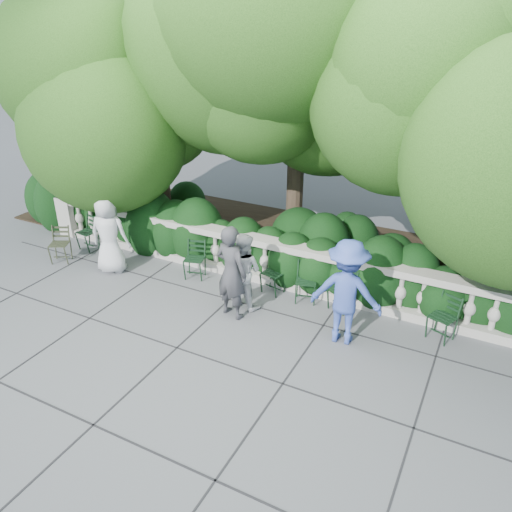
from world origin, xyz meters
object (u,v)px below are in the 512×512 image
at_px(chair_weathered, 60,264).
at_px(chair_c, 269,295).
at_px(person_older_blue, 346,292).
at_px(chair_b, 194,281).
at_px(chair_e, 335,312).
at_px(chair_f, 434,342).
at_px(person_businessman, 109,234).
at_px(chair_a, 85,251).
at_px(chair_d, 305,305).
at_px(person_casual_man, 244,271).
at_px(person_woman_grey, 231,272).

bearing_deg(chair_weathered, chair_c, -15.60).
bearing_deg(person_older_blue, chair_b, -14.67).
xyz_separation_m(chair_e, chair_f, (1.86, -0.12, 0.00)).
bearing_deg(chair_e, person_businessman, -153.54).
relative_size(chair_a, chair_e, 1.00).
xyz_separation_m(chair_b, person_older_blue, (3.51, -0.56, 0.95)).
bearing_deg(chair_d, person_older_blue, -53.80).
relative_size(chair_a, person_casual_man, 0.55).
bearing_deg(person_woman_grey, person_businessman, 5.74).
height_order(chair_f, person_woman_grey, person_woman_grey).
height_order(chair_c, person_older_blue, person_older_blue).
relative_size(chair_f, person_businessman, 0.48).
height_order(chair_e, chair_weathered, same).
bearing_deg(chair_c, person_older_blue, -11.43).
bearing_deg(person_casual_man, chair_weathered, 12.21).
xyz_separation_m(person_woman_grey, person_casual_man, (0.03, 0.41, -0.15)).
xyz_separation_m(chair_a, chair_d, (5.64, 0.17, 0.00)).
height_order(chair_b, chair_e, same).
bearing_deg(person_older_blue, person_casual_man, -11.22).
xyz_separation_m(chair_b, person_businessman, (-1.84, -0.42, 0.88)).
distance_m(chair_e, person_older_blue, 1.29).
distance_m(person_businessman, person_woman_grey, 3.26).
height_order(chair_a, chair_weathered, same).
bearing_deg(person_woman_grey, chair_a, 2.12).
height_order(chair_b, chair_d, same).
bearing_deg(person_older_blue, person_woman_grey, -0.01).
bearing_deg(person_older_blue, person_businessman, -7.13).
height_order(chair_a, chair_f, same).
xyz_separation_m(chair_a, chair_f, (8.13, 0.08, 0.00)).
bearing_deg(chair_e, chair_f, 15.63).
distance_m(person_casual_man, person_older_blue, 2.10).
bearing_deg(chair_weathered, chair_d, -17.36).
distance_m(chair_b, chair_weathered, 3.22).
height_order(chair_a, person_businessman, person_businessman).
distance_m(chair_a, chair_b, 3.14).
bearing_deg(chair_a, person_older_blue, 3.02).
distance_m(chair_d, person_woman_grey, 1.71).
height_order(chair_c, person_casual_man, person_casual_man).
relative_size(chair_e, person_casual_man, 0.55).
distance_m(chair_b, chair_f, 4.98).
bearing_deg(person_casual_man, person_businessman, 8.14).
bearing_deg(chair_a, chair_f, 8.59).
distance_m(person_woman_grey, person_casual_man, 0.44).
distance_m(chair_c, person_casual_man, 0.98).
relative_size(chair_f, person_woman_grey, 0.46).
bearing_deg(person_casual_man, chair_b, -6.92).
height_order(chair_c, person_woman_grey, person_woman_grey).
bearing_deg(chair_b, chair_d, -12.05).
bearing_deg(person_casual_man, chair_c, -108.46).
distance_m(chair_d, chair_e, 0.63).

